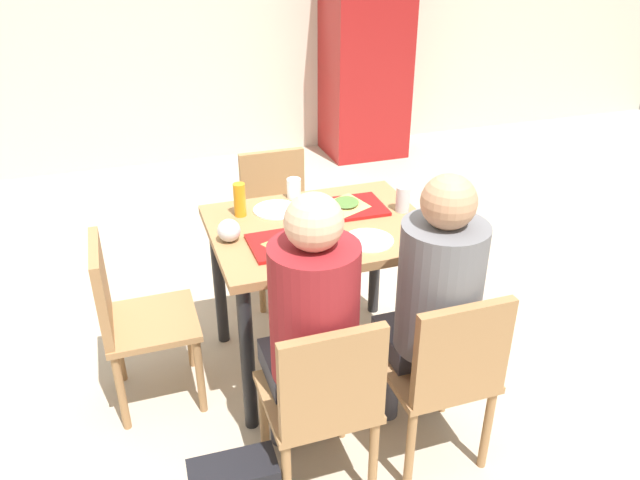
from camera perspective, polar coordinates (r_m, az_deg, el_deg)
The scene contains 20 objects.
ground_plane at distance 3.23m, azimuth 0.00°, elevation -11.15°, with size 10.00×10.00×0.02m, color #B7A893.
main_table at distance 2.86m, azimuth 0.00°, elevation -0.74°, with size 0.99×0.78×0.78m.
chair_near_left at distance 2.29m, azimuth 0.34°, elevation -14.39°, with size 0.40×0.40×0.83m.
chair_near_right at distance 2.46m, azimuth 11.52°, elevation -11.64°, with size 0.40×0.40×0.83m.
chair_far_side at distance 3.60m, azimuth -3.94°, elevation 2.47°, with size 0.40×0.40×0.83m.
chair_left_end at distance 2.84m, azimuth -17.17°, elevation -6.49°, with size 0.40×0.40×0.83m.
person_in_red at distance 2.24m, azimuth -0.81°, elevation -7.45°, with size 0.32×0.42×1.24m.
person_in_brown_jacket at distance 2.41m, azimuth 10.47°, elevation -5.16°, with size 0.32×0.42×1.24m.
tray_red_near at distance 2.64m, azimuth -2.61°, elevation -0.24°, with size 0.36×0.26×0.02m, color #B21414.
tray_red_far at distance 2.95m, azimuth 2.46°, elevation 2.98°, with size 0.36×0.26×0.02m, color #B21414.
paper_plate_center at distance 2.95m, azimuth -4.06°, elevation 2.82°, with size 0.22×0.22×0.01m, color white.
paper_plate_near_edge at distance 2.67m, azimuth 4.48°, elevation -0.03°, with size 0.22×0.22×0.01m, color white.
pizza_slice_a at distance 2.60m, azimuth -2.78°, elevation -0.26°, with size 0.23×0.22×0.02m.
pizza_slice_b at distance 2.96m, azimuth 2.43°, elevation 3.39°, with size 0.25×0.26×0.02m.
plastic_cup_a at distance 3.06m, azimuth -2.43°, elevation 4.80°, with size 0.07×0.07×0.10m, color white.
plastic_cup_b at distance 2.51m, azimuth 2.95°, elevation -0.71°, with size 0.07×0.07×0.10m, color white.
soda_can at distance 2.94m, azimuth 7.66°, elevation 3.78°, with size 0.07×0.07×0.12m, color #B7BCC6.
condiment_bottle at distance 2.89m, azimuth -7.44°, elevation 3.71°, with size 0.06×0.06×0.16m, color orange.
foil_bundle at distance 2.67m, azimuth -8.42°, elevation 0.88°, with size 0.10×0.10×0.10m, color silver.
drink_fridge at distance 5.77m, azimuth 4.21°, elevation 17.10°, with size 0.70×0.60×1.90m, color maroon.
Camera 1 is at (-0.80, -2.38, 2.03)m, focal length 34.62 mm.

